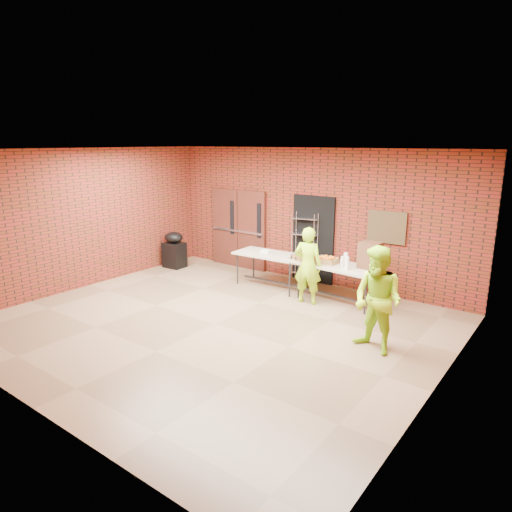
% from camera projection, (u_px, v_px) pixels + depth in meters
% --- Properties ---
extents(room, '(8.08, 7.08, 3.28)m').
position_uv_depth(room, '(213.00, 241.00, 8.20)').
color(room, brown).
rests_on(room, ground).
extents(double_doors, '(1.78, 0.12, 2.10)m').
position_uv_depth(double_doors, '(238.00, 229.00, 12.27)').
color(double_doors, '#471C14').
rests_on(double_doors, room).
extents(dark_doorway, '(1.10, 0.06, 2.10)m').
position_uv_depth(dark_doorway, '(313.00, 239.00, 10.96)').
color(dark_doorway, black).
rests_on(dark_doorway, room).
extents(bronze_plaque, '(0.85, 0.04, 0.70)m').
position_uv_depth(bronze_plaque, '(387.00, 227.00, 9.79)').
color(bronze_plaque, '#44331B').
rests_on(bronze_plaque, room).
extents(wire_rack, '(0.66, 0.36, 1.70)m').
position_uv_depth(wire_rack, '(304.00, 248.00, 10.99)').
color(wire_rack, silver).
rests_on(wire_rack, room).
extents(table_left, '(1.96, 0.89, 0.79)m').
position_uv_depth(table_left, '(275.00, 257.00, 10.59)').
color(table_left, '#B8A78C').
rests_on(table_left, room).
extents(table_right, '(2.05, 1.00, 0.82)m').
position_uv_depth(table_right, '(334.00, 267.00, 9.66)').
color(table_right, '#B8A78C').
rests_on(table_right, room).
extents(basket_bananas, '(0.43, 0.33, 0.13)m').
position_uv_depth(basket_bananas, '(305.00, 257.00, 10.02)').
color(basket_bananas, olive).
rests_on(basket_bananas, table_right).
extents(basket_oranges, '(0.45, 0.35, 0.14)m').
position_uv_depth(basket_oranges, '(326.00, 260.00, 9.72)').
color(basket_oranges, olive).
rests_on(basket_oranges, table_right).
extents(basket_apples, '(0.45, 0.35, 0.14)m').
position_uv_depth(basket_apples, '(310.00, 259.00, 9.82)').
color(basket_apples, olive).
rests_on(basket_apples, table_right).
extents(muffin_tray, '(0.45, 0.45, 0.11)m').
position_uv_depth(muffin_tray, '(299.00, 257.00, 10.09)').
color(muffin_tray, '#144713').
rests_on(muffin_tray, table_left).
extents(napkin_box, '(0.20, 0.13, 0.07)m').
position_uv_depth(napkin_box, '(266.00, 251.00, 10.74)').
color(napkin_box, white).
rests_on(napkin_box, table_left).
extents(coffee_dispenser, '(0.41, 0.37, 0.54)m').
position_uv_depth(coffee_dispenser, '(370.00, 255.00, 9.28)').
color(coffee_dispenser, '#53321C').
rests_on(coffee_dispenser, table_right).
extents(cup_stack_front, '(0.07, 0.07, 0.22)m').
position_uv_depth(cup_stack_front, '(342.00, 262.00, 9.43)').
color(cup_stack_front, white).
rests_on(cup_stack_front, table_right).
extents(cup_stack_mid, '(0.09, 0.09, 0.26)m').
position_uv_depth(cup_stack_mid, '(347.00, 263.00, 9.23)').
color(cup_stack_mid, white).
rests_on(cup_stack_mid, table_right).
extents(cup_stack_back, '(0.09, 0.09, 0.27)m').
position_uv_depth(cup_stack_back, '(346.00, 259.00, 9.52)').
color(cup_stack_back, white).
rests_on(cup_stack_back, table_right).
extents(covered_grill, '(0.56, 0.47, 0.98)m').
position_uv_depth(covered_grill, '(174.00, 250.00, 12.34)').
color(covered_grill, black).
rests_on(covered_grill, room).
extents(volunteer_woman, '(0.66, 0.49, 1.64)m').
position_uv_depth(volunteer_woman, '(308.00, 266.00, 9.53)').
color(volunteer_woman, '#A2E419').
rests_on(volunteer_woman, room).
extents(volunteer_man, '(1.00, 0.87, 1.75)m').
position_uv_depth(volunteer_man, '(378.00, 300.00, 7.28)').
color(volunteer_man, '#A2E419').
rests_on(volunteer_man, room).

